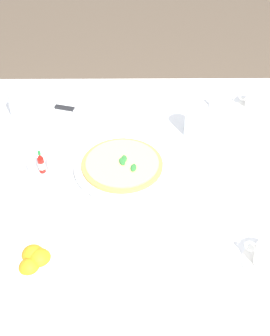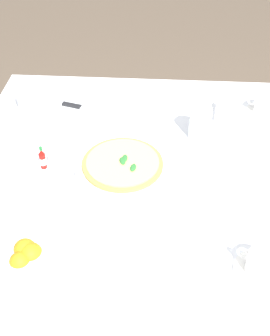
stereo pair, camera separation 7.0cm
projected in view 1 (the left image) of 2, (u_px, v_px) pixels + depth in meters
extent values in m
plane|color=brown|center=(144.00, 305.00, 1.81)|extent=(8.00, 8.00, 0.00)
cube|color=white|center=(148.00, 178.00, 1.32)|extent=(1.21, 1.21, 0.02)
cube|color=white|center=(143.00, 111.00, 1.87)|extent=(1.21, 0.01, 0.28)
cylinder|color=brown|center=(33.00, 164.00, 1.95)|extent=(0.06, 0.06, 0.74)
cylinder|color=brown|center=(252.00, 163.00, 1.95)|extent=(0.06, 0.06, 0.74)
cylinder|color=white|center=(122.00, 169.00, 1.33)|extent=(0.18, 0.18, 0.01)
cylinder|color=white|center=(122.00, 167.00, 1.32)|extent=(0.31, 0.31, 0.01)
cylinder|color=#C68E47|center=(122.00, 164.00, 1.32)|extent=(0.26, 0.26, 0.01)
cylinder|color=#EFD17A|center=(122.00, 162.00, 1.31)|extent=(0.23, 0.23, 0.00)
ellipsoid|color=#2D7533|center=(134.00, 168.00, 1.29)|extent=(0.02, 0.04, 0.01)
ellipsoid|color=#2D7533|center=(124.00, 159.00, 1.32)|extent=(0.02, 0.04, 0.01)
ellipsoid|color=#2D7533|center=(122.00, 162.00, 1.31)|extent=(0.03, 0.04, 0.01)
cylinder|color=white|center=(254.00, 108.00, 1.60)|extent=(0.13, 0.13, 0.01)
cylinder|color=white|center=(256.00, 100.00, 1.57)|extent=(0.08, 0.08, 0.06)
torus|color=white|center=(243.00, 96.00, 1.59)|extent=(0.03, 0.02, 0.03)
cylinder|color=black|center=(258.00, 93.00, 1.55)|extent=(0.07, 0.07, 0.00)
cylinder|color=white|center=(267.00, 264.00, 1.06)|extent=(0.13, 0.13, 0.01)
cylinder|color=white|center=(270.00, 256.00, 1.04)|extent=(0.08, 0.08, 0.06)
torus|color=white|center=(251.00, 247.00, 1.06)|extent=(0.03, 0.02, 0.03)
cylinder|color=white|center=(18.00, 104.00, 1.52)|extent=(0.06, 0.06, 0.11)
cylinder|color=silver|center=(20.00, 111.00, 1.54)|extent=(0.06, 0.06, 0.05)
cylinder|color=white|center=(195.00, 120.00, 1.44)|extent=(0.07, 0.07, 0.12)
cylinder|color=silver|center=(195.00, 124.00, 1.45)|extent=(0.06, 0.06, 0.09)
cylinder|color=white|center=(7.00, 189.00, 1.19)|extent=(0.07, 0.07, 0.10)
cylinder|color=silver|center=(9.00, 195.00, 1.21)|extent=(0.06, 0.06, 0.05)
cube|color=silver|center=(77.00, 113.00, 1.55)|extent=(0.25, 0.19, 0.02)
cube|color=silver|center=(89.00, 112.00, 1.54)|extent=(0.12, 0.05, 0.01)
cube|color=black|center=(65.00, 108.00, 1.55)|extent=(0.08, 0.04, 0.01)
cylinder|color=white|center=(38.00, 263.00, 1.04)|extent=(0.15, 0.15, 0.04)
sphere|color=orange|center=(40.00, 260.00, 1.03)|extent=(0.06, 0.06, 0.06)
sphere|color=orange|center=(33.00, 256.00, 1.04)|extent=(0.06, 0.06, 0.06)
sphere|color=orange|center=(30.00, 269.00, 1.01)|extent=(0.05, 0.05, 0.05)
cylinder|color=#B7140F|center=(42.00, 165.00, 1.31)|extent=(0.02, 0.02, 0.05)
cylinder|color=white|center=(42.00, 165.00, 1.31)|extent=(0.02, 0.02, 0.02)
cone|color=#B7140F|center=(40.00, 156.00, 1.28)|extent=(0.02, 0.02, 0.02)
cylinder|color=#1E722D|center=(39.00, 153.00, 1.27)|extent=(0.01, 0.01, 0.01)
cylinder|color=white|center=(51.00, 165.00, 1.32)|extent=(0.03, 0.03, 0.04)
cylinder|color=white|center=(51.00, 166.00, 1.32)|extent=(0.02, 0.02, 0.03)
sphere|color=silver|center=(50.00, 159.00, 1.30)|extent=(0.02, 0.02, 0.02)
cylinder|color=white|center=(32.00, 169.00, 1.31)|extent=(0.03, 0.03, 0.04)
cylinder|color=#38332D|center=(33.00, 171.00, 1.31)|extent=(0.02, 0.02, 0.03)
sphere|color=silver|center=(31.00, 163.00, 1.29)|extent=(0.02, 0.02, 0.02)
cube|color=white|center=(212.00, 105.00, 1.56)|extent=(0.04, 0.09, 0.06)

